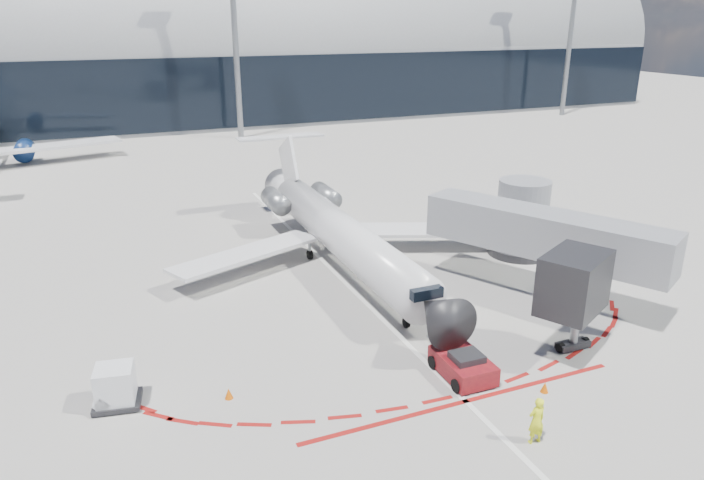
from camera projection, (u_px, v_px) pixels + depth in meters
name	position (u px, v px, depth m)	size (l,w,h in m)	color
ground	(353.00, 291.00, 34.72)	(260.00, 260.00, 0.00)	gray
apron_centerline	(340.00, 277.00, 36.45)	(0.25, 40.00, 0.01)	silver
apron_stop_bar	(466.00, 401.00, 24.73)	(14.00, 0.25, 0.01)	maroon
terminal_building	(175.00, 60.00, 88.28)	(150.00, 24.15, 24.00)	gray
jet_bridge	(537.00, 233.00, 34.65)	(10.03, 15.20, 4.90)	gray
light_mast_centre	(235.00, 33.00, 74.02)	(0.70, 0.70, 25.00)	gray
light_mast_east	(571.00, 29.00, 92.18)	(0.70, 0.70, 25.00)	gray
regional_jet	(337.00, 230.00, 37.97)	(20.69, 25.51, 6.39)	silver
pushback_tug	(463.00, 365.00, 26.33)	(1.99, 4.57, 1.18)	#5B0D16
ramp_worker	(536.00, 420.00, 22.06)	(0.67, 0.44, 1.83)	#F1FF1A
uld_container	(115.00, 387.00, 24.23)	(2.00, 1.78, 1.66)	black
safety_cone_left	(229.00, 393.00, 24.85)	(0.33, 0.33, 0.46)	#D65604
safety_cone_right	(545.00, 387.00, 25.27)	(0.33, 0.33, 0.45)	#D65604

